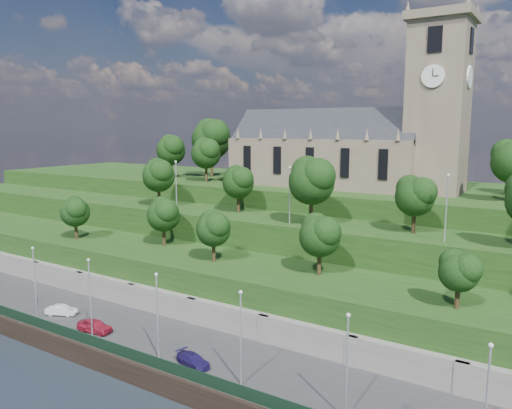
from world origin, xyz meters
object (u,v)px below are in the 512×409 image
Objects in this scene: car_right at (193,360)px; church at (353,142)px; car_left at (95,326)px; car_middle at (62,310)px.

church is at bearing 14.18° from car_right.
car_left is 7.72m from car_middle.
church is 9.06× the size of car_left.
church is at bearing -24.36° from car_left.
car_right is at bearing -118.81° from car_middle.
car_middle is (-20.89, -41.43, -19.89)m from church.
car_left is at bearing -124.19° from car_middle.
car_middle is at bearing 73.48° from car_left.
car_left is 1.07× the size of car_right.
car_left is at bearing -107.28° from church.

